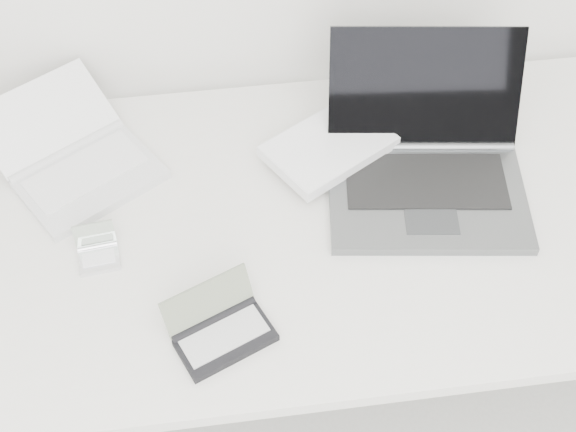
{
  "coord_description": "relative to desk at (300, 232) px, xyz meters",
  "views": [
    {
      "loc": [
        -0.16,
        0.56,
        1.96
      ],
      "look_at": [
        -0.03,
        1.51,
        0.79
      ],
      "focal_mm": 50.0,
      "sensor_mm": 36.0,
      "label": 1
    }
  ],
  "objects": [
    {
      "name": "laptop_large",
      "position": [
        0.22,
        0.09,
        0.09
      ],
      "size": [
        0.56,
        0.44,
        0.24
      ],
      "rotation": [
        0.0,
        0.0,
        -0.13
      ],
      "color": "slate",
      "rests_on": "desk"
    },
    {
      "name": "desk",
      "position": [
        0.0,
        0.0,
        0.0
      ],
      "size": [
        1.6,
        0.8,
        0.73
      ],
      "color": "white",
      "rests_on": "ground"
    },
    {
      "name": "netbook_open_white",
      "position": [
        -0.44,
        0.19,
        0.07
      ],
      "size": [
        0.41,
        0.43,
        0.1
      ],
      "rotation": [
        0.0,
        0.0,
        0.56
      ],
      "color": "silver",
      "rests_on": "desk"
    },
    {
      "name": "palmtop_charcoal",
      "position": [
        -0.18,
        -0.25,
        0.06
      ],
      "size": [
        0.2,
        0.18,
        0.09
      ],
      "rotation": [
        0.0,
        0.0,
        0.41
      ],
      "color": "black",
      "rests_on": "desk"
    },
    {
      "name": "pda_silver",
      "position": [
        -0.39,
        -0.04,
        0.06
      ],
      "size": [
        0.08,
        0.08,
        0.06
      ],
      "rotation": [
        0.0,
        0.0,
        0.11
      ],
      "color": "silver",
      "rests_on": "desk"
    }
  ]
}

